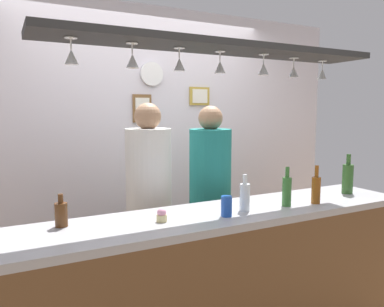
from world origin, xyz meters
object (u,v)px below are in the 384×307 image
at_px(bottle_champagne_green, 348,178).
at_px(wall_clock, 152,74).
at_px(picture_frame_crest, 142,108).
at_px(bottle_beer_brown_stubby, 61,214).
at_px(bottle_soda_clear, 245,196).
at_px(bottle_beer_amber_tall, 316,189).
at_px(cupcake, 162,215).
at_px(person_left_white_patterned_shirt, 149,192).
at_px(picture_frame_upper_small, 199,96).
at_px(drink_can, 226,206).
at_px(person_right_teal_shirt, 210,187).

distance_m(bottle_champagne_green, wall_clock, 1.93).
height_order(bottle_champagne_green, picture_frame_crest, picture_frame_crest).
height_order(bottle_beer_brown_stubby, bottle_soda_clear, bottle_soda_clear).
bearing_deg(bottle_beer_amber_tall, cupcake, 175.20).
bearing_deg(bottle_beer_amber_tall, picture_frame_crest, 114.32).
height_order(bottle_soda_clear, wall_clock, wall_clock).
distance_m(person_left_white_patterned_shirt, bottle_soda_clear, 0.80).
xyz_separation_m(bottle_beer_brown_stubby, picture_frame_crest, (0.92, 1.26, 0.57)).
height_order(cupcake, picture_frame_crest, picture_frame_crest).
xyz_separation_m(cupcake, picture_frame_upper_small, (1.01, 1.43, 0.73)).
relative_size(bottle_champagne_green, bottle_soda_clear, 1.30).
height_order(drink_can, picture_frame_crest, picture_frame_crest).
height_order(person_right_teal_shirt, wall_clock, wall_clock).
height_order(bottle_beer_amber_tall, wall_clock, wall_clock).
bearing_deg(picture_frame_crest, person_left_white_patterned_shirt, -106.68).
distance_m(person_right_teal_shirt, cupcake, 0.99).
xyz_separation_m(bottle_beer_amber_tall, wall_clock, (-0.59, 1.51, 0.87)).
xyz_separation_m(person_left_white_patterned_shirt, picture_frame_upper_small, (0.83, 0.74, 0.76)).
bearing_deg(wall_clock, bottle_beer_amber_tall, -68.73).
distance_m(person_right_teal_shirt, picture_frame_upper_small, 1.11).
relative_size(person_right_teal_shirt, wall_clock, 7.58).
bearing_deg(cupcake, picture_frame_upper_small, 54.66).
xyz_separation_m(bottle_beer_brown_stubby, cupcake, (0.52, -0.17, -0.03)).
bearing_deg(person_right_teal_shirt, drink_can, -113.28).
height_order(person_right_teal_shirt, picture_frame_crest, picture_frame_crest).
relative_size(picture_frame_upper_small, wall_clock, 1.00).
distance_m(bottle_champagne_green, picture_frame_upper_small, 1.63).
relative_size(person_right_teal_shirt, cupcake, 21.37).
height_order(cupcake, wall_clock, wall_clock).
bearing_deg(picture_frame_crest, bottle_soda_clear, -84.08).
relative_size(bottle_beer_brown_stubby, drink_can, 1.48).
distance_m(person_right_teal_shirt, bottle_beer_brown_stubby, 1.34).
height_order(bottle_beer_brown_stubby, bottle_champagne_green, bottle_champagne_green).
relative_size(bottle_beer_brown_stubby, cupcake, 2.31).
bearing_deg(picture_frame_upper_small, bottle_beer_brown_stubby, -140.50).
height_order(bottle_beer_brown_stubby, wall_clock, wall_clock).
distance_m(cupcake, picture_frame_upper_small, 1.90).
relative_size(bottle_soda_clear, cupcake, 2.95).
height_order(bottle_beer_brown_stubby, picture_frame_upper_small, picture_frame_upper_small).
bearing_deg(cupcake, picture_frame_crest, 74.26).
height_order(person_left_white_patterned_shirt, person_right_teal_shirt, person_left_white_patterned_shirt).
distance_m(picture_frame_crest, wall_clock, 0.34).
relative_size(person_left_white_patterned_shirt, bottle_champagne_green, 5.62).
xyz_separation_m(cupcake, picture_frame_crest, (0.40, 1.43, 0.61)).
xyz_separation_m(picture_frame_upper_small, picture_frame_crest, (-0.61, 0.00, -0.12)).
bearing_deg(bottle_champagne_green, drink_can, -174.79).
distance_m(person_right_teal_shirt, bottle_soda_clear, 0.73).
bearing_deg(picture_frame_crest, person_right_teal_shirt, -67.48).
height_order(person_right_teal_shirt, bottle_beer_amber_tall, person_right_teal_shirt).
distance_m(bottle_beer_amber_tall, bottle_beer_brown_stubby, 1.63).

